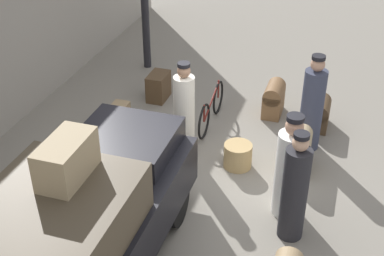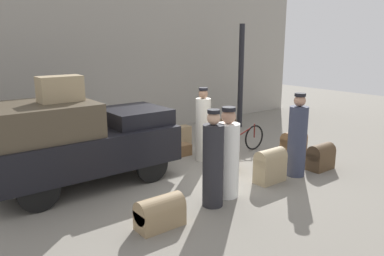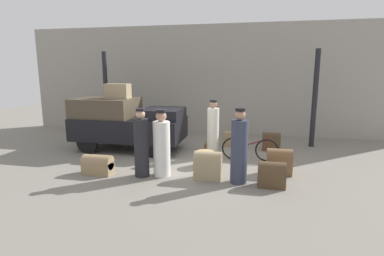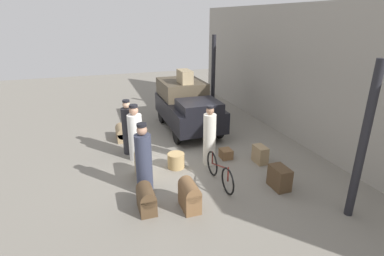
{
  "view_description": "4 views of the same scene",
  "coord_description": "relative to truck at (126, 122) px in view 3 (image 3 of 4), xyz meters",
  "views": [
    {
      "loc": [
        -6.71,
        -2.01,
        5.41
      ],
      "look_at": [
        0.2,
        0.2,
        0.95
      ],
      "focal_mm": 50.0,
      "sensor_mm": 36.0,
      "label": 1
    },
    {
      "loc": [
        -4.79,
        -6.26,
        2.89
      ],
      "look_at": [
        0.2,
        0.2,
        0.95
      ],
      "focal_mm": 35.0,
      "sensor_mm": 36.0,
      "label": 2
    },
    {
      "loc": [
        2.06,
        -8.44,
        2.65
      ],
      "look_at": [
        0.2,
        0.2,
        0.95
      ],
      "focal_mm": 28.0,
      "sensor_mm": 36.0,
      "label": 3
    },
    {
      "loc": [
        8.14,
        -2.5,
        4.09
      ],
      "look_at": [
        0.2,
        0.2,
        0.95
      ],
      "focal_mm": 28.0,
      "sensor_mm": 36.0,
      "label": 4
    }
  ],
  "objects": [
    {
      "name": "ground_plane",
      "position": [
        2.23,
        -0.82,
        -0.95
      ],
      "size": [
        30.0,
        30.0,
        0.0
      ],
      "primitive_type": "plane",
      "color": "gray"
    },
    {
      "name": "station_building_facade",
      "position": [
        2.23,
        3.25,
        1.3
      ],
      "size": [
        16.0,
        0.15,
        4.5
      ],
      "color": "gray",
      "rests_on": "ground"
    },
    {
      "name": "canopy_pillar_left",
      "position": [
        -1.58,
        1.71,
        0.74
      ],
      "size": [
        0.17,
        0.17,
        3.38
      ],
      "color": "black",
      "rests_on": "ground"
    },
    {
      "name": "canopy_pillar_right",
      "position": [
        6.26,
        1.71,
        0.74
      ],
      "size": [
        0.17,
        0.17,
        3.38
      ],
      "color": "black",
      "rests_on": "ground"
    },
    {
      "name": "truck",
      "position": [
        0.0,
        0.0,
        0.0
      ],
      "size": [
        3.65,
        1.73,
        1.74
      ],
      "color": "black",
      "rests_on": "ground"
    },
    {
      "name": "bicycle",
      "position": [
        4.16,
        -0.46,
        -0.6
      ],
      "size": [
        1.67,
        0.04,
        0.72
      ],
      "color": "black",
      "rests_on": "ground"
    },
    {
      "name": "wicker_basket",
      "position": [
        2.95,
        -1.28,
        -0.74
      ],
      "size": [
        0.49,
        0.49,
        0.43
      ],
      "color": "tan",
      "rests_on": "ground"
    },
    {
      "name": "conductor_in_dark_uniform",
      "position": [
        3.94,
        -2.35,
        -0.13
      ],
      "size": [
        0.4,
        0.4,
        1.8
      ],
      "color": "#33384C",
      "rests_on": "ground"
    },
    {
      "name": "porter_carrying_trunk",
      "position": [
        1.51,
        -2.41,
        -0.16
      ],
      "size": [
        0.37,
        0.37,
        1.74
      ],
      "color": "#232328",
      "rests_on": "ground"
    },
    {
      "name": "porter_with_bicycle",
      "position": [
        2.0,
        -2.26,
        -0.18
      ],
      "size": [
        0.43,
        0.43,
        1.71
      ],
      "color": "white",
      "rests_on": "ground"
    },
    {
      "name": "porter_standing_middle",
      "position": [
        3.02,
        -0.29,
        -0.13
      ],
      "size": [
        0.36,
        0.36,
        1.78
      ],
      "color": "silver",
      "rests_on": "ground"
    },
    {
      "name": "suitcase_tan_flat",
      "position": [
        4.83,
        0.89,
        -0.67
      ],
      "size": [
        0.58,
        0.37,
        0.57
      ],
      "color": "#4C3823",
      "rests_on": "ground"
    },
    {
      "name": "trunk_wicker_pale",
      "position": [
        0.34,
        -2.51,
        -0.7
      ],
      "size": [
        0.76,
        0.38,
        0.51
      ],
      "color": "#937A56",
      "rests_on": "ground"
    },
    {
      "name": "trunk_umber_medium",
      "position": [
        2.85,
        0.33,
        -0.81
      ],
      "size": [
        0.38,
        0.33,
        0.29
      ],
      "color": "brown",
      "rests_on": "ground"
    },
    {
      "name": "trunk_large_brown",
      "position": [
        3.19,
        -2.28,
        -0.58
      ],
      "size": [
        0.67,
        0.34,
        0.71
      ],
      "color": "#9E8966",
      "rests_on": "ground"
    },
    {
      "name": "trunk_barrel_dark",
      "position": [
        4.7,
        -2.46,
        -0.65
      ],
      "size": [
        0.63,
        0.36,
        0.6
      ],
      "color": "#4C3823",
      "rests_on": "ground"
    },
    {
      "name": "suitcase_black_upright",
      "position": [
        3.44,
        1.16,
        -0.7
      ],
      "size": [
        0.49,
        0.3,
        0.51
      ],
      "color": "#937A56",
      "rests_on": "ground"
    },
    {
      "name": "suitcase_small_leather",
      "position": [
        4.93,
        -1.53,
        -0.6
      ],
      "size": [
        0.64,
        0.36,
        0.68
      ],
      "color": "brown",
      "rests_on": "ground"
    },
    {
      "name": "trunk_on_truck_roof",
      "position": [
        -0.23,
        0.0,
        1.03
      ],
      "size": [
        0.8,
        0.42,
        0.48
      ],
      "color": "#9E8966",
      "rests_on": "truck"
    }
  ]
}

